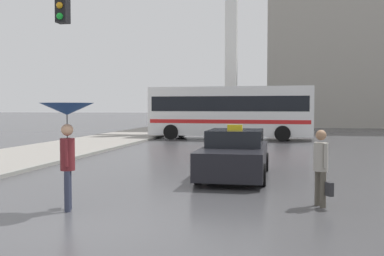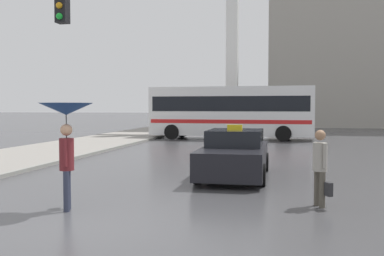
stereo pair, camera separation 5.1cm
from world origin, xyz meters
TOP-DOWN VIEW (x-y plane):
  - ground_plane at (0.00, 0.00)m, footprint 300.00×300.00m
  - taxi at (2.13, 6.27)m, footprint 1.91×4.54m
  - city_bus at (0.34, 21.88)m, footprint 10.53×3.13m
  - pedestrian_with_umbrella at (-0.75, 1.25)m, footprint 1.07×1.07m
  - pedestrian_man at (4.27, 2.57)m, footprint 0.44×0.54m

SIDE VIEW (x-z plane):
  - ground_plane at x=0.00m, z-range 0.00..0.00m
  - taxi at x=2.13m, z-range -0.13..1.43m
  - pedestrian_man at x=4.27m, z-range 0.10..1.71m
  - pedestrian_with_umbrella at x=-0.75m, z-range 0.68..2.84m
  - city_bus at x=0.34m, z-range 0.18..3.55m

